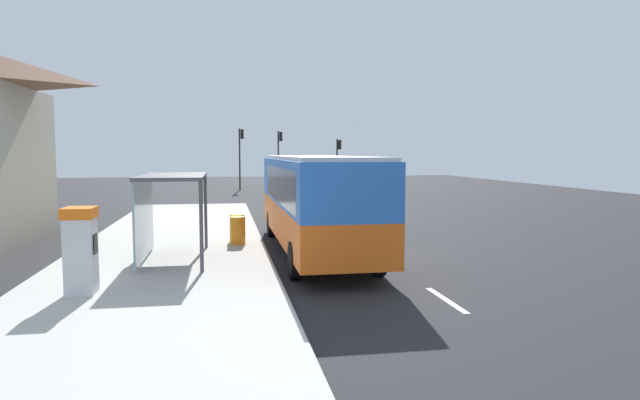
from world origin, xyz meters
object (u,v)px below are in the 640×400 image
(ticket_machine, at_px, (81,250))
(bus_shelter, at_px, (162,195))
(bus, at_px, (314,198))
(sedan_near, at_px, (296,179))
(white_van, at_px, (321,180))
(recycling_bin_orange, at_px, (238,230))
(traffic_light_median, at_px, (279,151))
(traffic_light_near_side, at_px, (338,156))
(traffic_light_far_side, at_px, (241,150))
(recycling_bin_yellow, at_px, (237,228))

(ticket_machine, height_order, bus_shelter, bus_shelter)
(ticket_machine, bearing_deg, bus, 39.97)
(sedan_near, height_order, bus_shelter, bus_shelter)
(white_van, distance_m, recycling_bin_orange, 20.91)
(recycling_bin_orange, distance_m, traffic_light_median, 31.64)
(traffic_light_near_side, xyz_separation_m, traffic_light_far_side, (-8.61, 0.80, 0.56))
(recycling_bin_orange, height_order, bus_shelter, bus_shelter)
(bus, bearing_deg, recycling_bin_orange, 155.96)
(sedan_near, height_order, recycling_bin_orange, sedan_near)
(recycling_bin_yellow, height_order, traffic_light_near_side, traffic_light_near_side)
(bus, height_order, bus_shelter, bus)
(ticket_machine, height_order, recycling_bin_orange, ticket_machine)
(recycling_bin_orange, xyz_separation_m, recycling_bin_yellow, (0.00, 0.70, 0.00))
(sedan_near, distance_m, traffic_light_near_side, 6.26)
(recycling_bin_orange, xyz_separation_m, bus_shelter, (-2.21, -2.47, 1.44))
(recycling_bin_yellow, height_order, bus_shelter, bus_shelter)
(traffic_light_far_side, bearing_deg, recycling_bin_orange, -92.06)
(recycling_bin_yellow, height_order, traffic_light_median, traffic_light_median)
(traffic_light_near_side, bearing_deg, traffic_light_median, 162.61)
(white_van, relative_size, sedan_near, 1.18)
(bus, xyz_separation_m, traffic_light_far_side, (-1.39, 31.49, 1.75))
(traffic_light_far_side, distance_m, bus_shelter, 33.04)
(ticket_machine, height_order, traffic_light_near_side, traffic_light_near_side)
(ticket_machine, xyz_separation_m, traffic_light_near_side, (13.31, 35.79, 1.86))
(recycling_bin_yellow, bearing_deg, traffic_light_near_side, 71.42)
(traffic_light_median, bearing_deg, white_van, -80.92)
(traffic_light_near_side, distance_m, bus_shelter, 34.20)
(traffic_light_near_side, xyz_separation_m, bus_shelter, (-11.92, -32.04, -0.93))
(bus, xyz_separation_m, ticket_machine, (-6.09, -5.10, -0.67))
(ticket_machine, bearing_deg, sedan_near, 76.05)
(white_van, bearing_deg, bus_shelter, -111.06)
(white_van, distance_m, recycling_bin_yellow, 20.25)
(recycling_bin_orange, xyz_separation_m, traffic_light_near_side, (9.71, 29.58, 2.37))
(recycling_bin_yellow, distance_m, traffic_light_near_side, 30.56)
(sedan_near, xyz_separation_m, traffic_light_far_side, (-5.41, -4.09, 2.80))
(recycling_bin_orange, relative_size, traffic_light_median, 0.18)
(traffic_light_median, bearing_deg, sedan_near, 59.92)
(sedan_near, bearing_deg, traffic_light_far_side, -142.89)
(bus, bearing_deg, traffic_light_near_side, 76.77)
(ticket_machine, distance_m, traffic_light_near_side, 38.23)
(traffic_light_median, bearing_deg, traffic_light_near_side, -17.39)
(traffic_light_median, bearing_deg, ticket_machine, -102.37)
(white_van, bearing_deg, bus, -100.55)
(white_van, distance_m, traffic_light_far_side, 11.96)
(bus, height_order, recycling_bin_yellow, bus)
(traffic_light_near_side, bearing_deg, recycling_bin_yellow, -108.58)
(ticket_machine, bearing_deg, traffic_light_near_side, 69.61)
(recycling_bin_yellow, bearing_deg, sedan_near, 79.10)
(ticket_machine, relative_size, recycling_bin_orange, 2.04)
(recycling_bin_orange, height_order, traffic_light_near_side, traffic_light_near_side)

